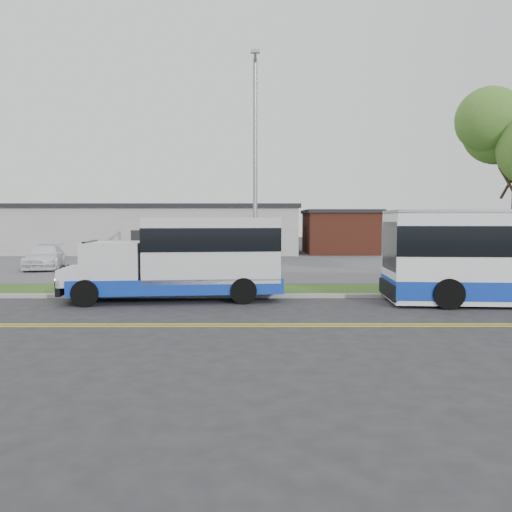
{
  "coord_description": "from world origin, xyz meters",
  "views": [
    {
      "loc": [
        2.99,
        -18.11,
        3.02
      ],
      "look_at": [
        3.03,
        1.46,
        1.6
      ],
      "focal_mm": 35.0,
      "sensor_mm": 36.0,
      "label": 1
    }
  ],
  "objects_px": {
    "streetlight_near": "(255,166)",
    "parked_car_b": "(45,257)",
    "parked_car_a": "(124,256)",
    "shuttle_bus": "(190,256)"
  },
  "relations": [
    {
      "from": "streetlight_near",
      "to": "parked_car_b",
      "type": "relative_size",
      "value": 1.95
    },
    {
      "from": "streetlight_near",
      "to": "parked_car_a",
      "type": "height_order",
      "value": "streetlight_near"
    },
    {
      "from": "shuttle_bus",
      "to": "parked_car_b",
      "type": "height_order",
      "value": "shuttle_bus"
    },
    {
      "from": "shuttle_bus",
      "to": "parked_car_a",
      "type": "relative_size",
      "value": 1.98
    },
    {
      "from": "parked_car_b",
      "to": "parked_car_a",
      "type": "bearing_deg",
      "value": -5.53
    },
    {
      "from": "parked_car_b",
      "to": "streetlight_near",
      "type": "bearing_deg",
      "value": -48.55
    },
    {
      "from": "streetlight_near",
      "to": "shuttle_bus",
      "type": "xyz_separation_m",
      "value": [
        -2.47,
        -2.05,
        -3.58
      ]
    },
    {
      "from": "streetlight_near",
      "to": "parked_car_a",
      "type": "xyz_separation_m",
      "value": [
        -8.03,
        9.59,
        -4.44
      ]
    },
    {
      "from": "shuttle_bus",
      "to": "parked_car_b",
      "type": "xyz_separation_m",
      "value": [
        -10.14,
        11.02,
        -0.85
      ]
    },
    {
      "from": "streetlight_near",
      "to": "parked_car_a",
      "type": "relative_size",
      "value": 2.26
    }
  ]
}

